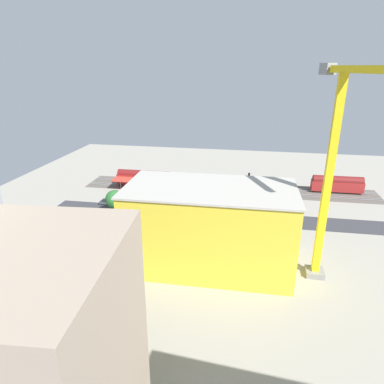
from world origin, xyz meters
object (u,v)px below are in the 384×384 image
at_px(freight_coach_far, 144,178).
at_px(parked_car_3, 194,208).
at_px(street_tree_0, 261,206).
at_px(traffic_light, 186,195).
at_px(tower_crane, 335,167).
at_px(street_tree_2, 115,199).
at_px(construction_building, 209,228).
at_px(parked_car_0, 267,212).
at_px(street_tree_3, 215,211).
at_px(locomotive, 265,183).
at_px(box_truck_2, 256,231).
at_px(platform_canopy_near, 183,183).
at_px(street_tree_1, 200,202).
at_px(passenger_coach, 337,184).
at_px(parked_car_5, 148,205).
at_px(box_truck_1, 184,224).
at_px(parked_car_6, 128,203).
at_px(parked_car_4, 173,206).
at_px(box_truck_0, 235,229).
at_px(parked_car_2, 216,209).
at_px(parked_car_1, 244,211).
at_px(parked_car_7, 106,202).

bearing_deg(freight_coach_far, parked_car_3, 139.95).
height_order(street_tree_0, traffic_light, street_tree_0).
relative_size(freight_coach_far, tower_crane, 0.48).
bearing_deg(street_tree_2, construction_building, 145.55).
relative_size(parked_car_0, street_tree_3, 0.68).
bearing_deg(locomotive, box_truck_2, 85.23).
relative_size(platform_canopy_near, parked_car_3, 10.76).
relative_size(street_tree_0, street_tree_1, 0.99).
bearing_deg(passenger_coach, parked_car_5, 21.77).
distance_m(parked_car_0, box_truck_1, 26.00).
bearing_deg(parked_car_6, locomotive, -150.92).
bearing_deg(street_tree_2, parked_car_4, -151.92).
bearing_deg(box_truck_0, parked_car_2, -65.38).
bearing_deg(freight_coach_far, street_tree_2, 89.28).
bearing_deg(traffic_light, construction_building, 110.24).
distance_m(parked_car_1, traffic_light, 18.07).
bearing_deg(box_truck_2, construction_building, 54.52).
bearing_deg(parked_car_0, parked_car_4, 0.53).
relative_size(box_truck_2, street_tree_3, 1.49).
bearing_deg(box_truck_0, parked_car_7, -18.48).
bearing_deg(street_tree_3, parked_car_5, -20.89).
distance_m(street_tree_1, traffic_light, 11.05).
relative_size(parked_car_7, construction_building, 0.12).
bearing_deg(parked_car_4, street_tree_2, 28.08).
distance_m(platform_canopy_near, parked_car_1, 25.67).
height_order(parked_car_4, tower_crane, tower_crane).
bearing_deg(box_truck_2, platform_canopy_near, -49.07).
relative_size(platform_canopy_near, street_tree_0, 5.53).
xyz_separation_m(parked_car_5, tower_crane, (-45.35, 29.71, 22.82)).
bearing_deg(freight_coach_far, parked_car_5, 110.73).
distance_m(street_tree_2, traffic_light, 21.10).
distance_m(passenger_coach, parked_car_7, 77.17).
bearing_deg(locomotive, platform_canopy_near, 18.97).
distance_m(parked_car_4, parked_car_6, 14.29).
relative_size(parked_car_7, street_tree_0, 0.47).
bearing_deg(construction_building, street_tree_2, -35.18).
height_order(box_truck_0, street_tree_3, street_tree_3).
relative_size(passenger_coach, parked_car_0, 3.90).
distance_m(parked_car_1, parked_car_2, 8.21).
bearing_deg(street_tree_2, street_tree_0, -179.60).
distance_m(street_tree_0, traffic_light, 23.94).
xyz_separation_m(box_truck_1, traffic_light, (2.32, -14.74, 2.50)).
bearing_deg(parked_car_4, street_tree_1, 140.45).
distance_m(tower_crane, box_truck_1, 41.76).
bearing_deg(street_tree_3, parked_car_1, -131.52).
bearing_deg(parked_car_2, freight_coach_far, -32.82).
height_order(parked_car_3, box_truck_2, box_truck_2).
bearing_deg(box_truck_0, parked_car_1, -97.28).
bearing_deg(parked_car_0, street_tree_0, 74.50).
bearing_deg(traffic_light, parked_car_5, 8.09).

